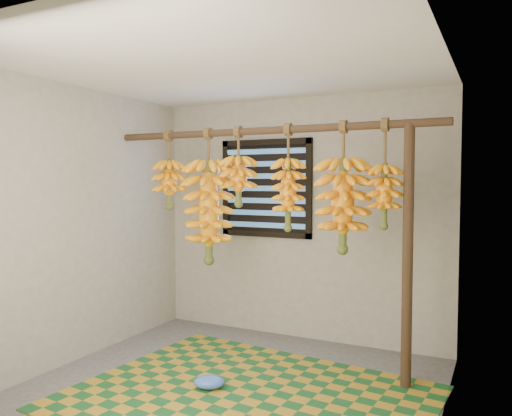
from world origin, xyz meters
The scene contains 16 objects.
floor centered at (0.00, 0.00, -0.01)m, with size 3.00×3.00×0.01m, color #4C4C4C.
ceiling centered at (0.00, 0.00, 2.40)m, with size 3.00×3.00×0.01m, color silver.
wall_back centered at (0.00, 1.50, 1.20)m, with size 3.00×0.01×2.40m, color gray.
wall_left centered at (-1.50, 0.00, 1.20)m, with size 0.01×3.00×2.40m, color gray.
wall_right centered at (1.50, 0.00, 1.20)m, with size 0.01×3.00×2.40m, color gray.
window centered at (-0.35, 1.48, 1.50)m, with size 1.00×0.04×1.00m.
hanging_pole centered at (0.00, 0.70, 2.00)m, with size 0.06×0.06×3.00m, color #45301E.
support_post centered at (1.20, 0.70, 1.00)m, with size 0.08×0.08×2.00m, color #45301E.
woven_mat centered at (0.20, -0.01, 0.01)m, with size 2.48×1.99×0.01m, color #175124.
plastic_bag centered at (-0.12, 0.00, 0.06)m, with size 0.24×0.17×0.10m, color blue.
banana_bunch_a centered at (-0.99, 0.70, 1.55)m, with size 0.29×0.29×0.73m.
banana_bunch_b centered at (-0.55, 0.70, 1.30)m, with size 0.43×0.43×1.21m.
banana_bunch_c centered at (-0.25, 0.70, 1.58)m, with size 0.31×0.31×0.70m.
banana_bunch_d centered at (0.23, 0.70, 1.46)m, with size 0.27×0.27×0.89m.
banana_bunch_e centered at (0.70, 0.70, 1.38)m, with size 0.42×0.42×1.04m.
banana_bunch_f centered at (1.02, 0.70, 1.46)m, with size 0.26×0.26×0.84m.
Camera 1 is at (1.84, -3.14, 1.57)m, focal length 35.00 mm.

